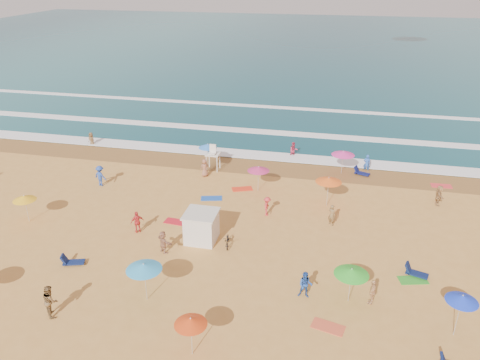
# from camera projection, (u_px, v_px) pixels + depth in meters

# --- Properties ---
(ground) EXTENTS (220.00, 220.00, 0.00)m
(ground) POSITION_uv_depth(u_px,v_px,m) (239.00, 237.00, 32.53)
(ground) COLOR gold
(ground) RESTS_ON ground
(ocean) EXTENTS (220.00, 140.00, 0.18)m
(ocean) POSITION_uv_depth(u_px,v_px,m) (318.00, 46.00, 106.89)
(ocean) COLOR #0C4756
(ocean) RESTS_ON ground
(wet_sand) EXTENTS (220.00, 220.00, 0.00)m
(wet_sand) POSITION_uv_depth(u_px,v_px,m) (268.00, 167.00, 43.59)
(wet_sand) COLOR olive
(wet_sand) RESTS_ON ground
(surf_foam) EXTENTS (200.00, 18.70, 0.05)m
(surf_foam) POSITION_uv_depth(u_px,v_px,m) (281.00, 135.00, 51.36)
(surf_foam) COLOR white
(surf_foam) RESTS_ON ground
(cabana) EXTENTS (2.00, 2.00, 2.00)m
(cabana) POSITION_uv_depth(u_px,v_px,m) (201.00, 227.00, 31.73)
(cabana) COLOR silver
(cabana) RESTS_ON ground
(cabana_roof) EXTENTS (2.20, 2.20, 0.12)m
(cabana_roof) POSITION_uv_depth(u_px,v_px,m) (201.00, 214.00, 31.28)
(cabana_roof) COLOR silver
(cabana_roof) RESTS_ON cabana
(bicycle) EXTENTS (0.82, 1.64, 0.82)m
(bicycle) POSITION_uv_depth(u_px,v_px,m) (228.00, 240.00, 31.34)
(bicycle) COLOR black
(bicycle) RESTS_ON ground
(lifeguard_stand) EXTENTS (1.20, 1.20, 2.10)m
(lifeguard_stand) POSITION_uv_depth(u_px,v_px,m) (213.00, 159.00, 42.60)
(lifeguard_stand) COLOR white
(lifeguard_stand) RESTS_ON ground
(beach_umbrellas) EXTENTS (64.47, 25.30, 0.79)m
(beach_umbrellas) POSITION_uv_depth(u_px,v_px,m) (318.00, 211.00, 31.68)
(beach_umbrellas) COLOR yellow
(beach_umbrellas) RESTS_ON ground
(loungers) EXTENTS (50.29, 27.75, 0.34)m
(loungers) POSITION_uv_depth(u_px,v_px,m) (279.00, 263.00, 29.39)
(loungers) COLOR #0F1F4B
(loungers) RESTS_ON ground
(towels) EXTENTS (35.47, 26.51, 0.03)m
(towels) POSITION_uv_depth(u_px,v_px,m) (239.00, 258.00, 30.12)
(towels) COLOR #D51A4E
(towels) RESTS_ON ground
(beachgoers) EXTENTS (44.79, 27.39, 2.12)m
(beachgoers) POSITION_uv_depth(u_px,v_px,m) (226.00, 201.00, 35.67)
(beachgoers) COLOR #996147
(beachgoers) RESTS_ON ground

